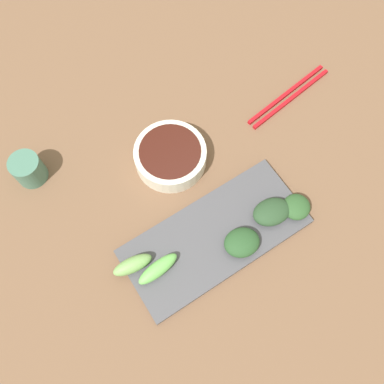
% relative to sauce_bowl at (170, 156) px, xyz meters
% --- Properties ---
extents(tabletop, '(2.10, 2.10, 0.02)m').
position_rel_sauce_bowl_xyz_m(tabletop, '(0.13, -0.03, -0.03)').
color(tabletop, brown).
rests_on(tabletop, ground).
extents(sauce_bowl, '(0.15, 0.15, 0.04)m').
position_rel_sauce_bowl_xyz_m(sauce_bowl, '(0.00, 0.00, 0.00)').
color(sauce_bowl, silver).
rests_on(sauce_bowl, tabletop).
extents(serving_plate, '(0.16, 0.36, 0.01)m').
position_rel_sauce_bowl_xyz_m(serving_plate, '(0.19, -0.02, -0.02)').
color(serving_plate, '#4A4A50').
rests_on(serving_plate, tabletop).
extents(broccoli_stalk_0, '(0.04, 0.08, 0.03)m').
position_rel_sauce_bowl_xyz_m(broccoli_stalk_0, '(0.15, -0.18, 0.00)').
color(broccoli_stalk_0, '#77A95A').
rests_on(broccoli_stalk_0, serving_plate).
extents(broccoli_leafy_1, '(0.07, 0.08, 0.03)m').
position_rel_sauce_bowl_xyz_m(broccoli_leafy_1, '(0.21, 0.10, 0.00)').
color(broccoli_leafy_1, '#284428').
rests_on(broccoli_leafy_1, serving_plate).
extents(broccoli_leafy_2, '(0.06, 0.07, 0.03)m').
position_rel_sauce_bowl_xyz_m(broccoli_leafy_2, '(0.23, 0.15, 0.00)').
color(broccoli_leafy_2, '#2C5128').
rests_on(broccoli_leafy_2, serving_plate).
extents(broccoli_stalk_3, '(0.04, 0.09, 0.03)m').
position_rel_sauce_bowl_xyz_m(broccoli_stalk_3, '(0.18, -0.14, 0.00)').
color(broccoli_stalk_3, '#6ABB56').
rests_on(broccoli_stalk_3, serving_plate).
extents(broccoli_leafy_4, '(0.07, 0.08, 0.03)m').
position_rel_sauce_bowl_xyz_m(broccoli_leafy_4, '(0.23, 0.02, 0.00)').
color(broccoli_leafy_4, '#284C27').
rests_on(broccoli_leafy_4, serving_plate).
extents(chopsticks, '(0.05, 0.23, 0.01)m').
position_rel_sauce_bowl_xyz_m(chopsticks, '(0.01, 0.30, -0.02)').
color(chopsticks, '#B21219').
rests_on(chopsticks, tabletop).
extents(tea_cup, '(0.06, 0.06, 0.06)m').
position_rel_sauce_bowl_xyz_m(tea_cup, '(-0.13, -0.26, 0.01)').
color(tea_cup, '#487663').
rests_on(tea_cup, tabletop).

